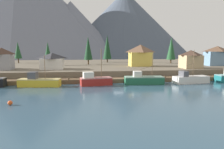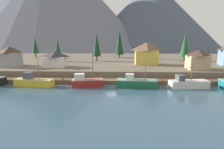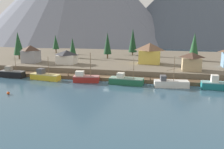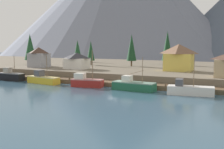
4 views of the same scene
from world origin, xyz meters
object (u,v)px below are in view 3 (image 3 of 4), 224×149
Objects in this scene: fishing_boat_teal at (220,85)px; conifer_back_left at (133,40)px; conifer_near_right at (73,46)px; conifer_mid_left at (18,43)px; channel_buoy at (8,93)px; fishing_boat_red at (85,78)px; fishing_boat_yellow at (45,76)px; house_tan at (192,61)px; fishing_boat_green at (126,81)px; house_white at (67,57)px; house_grey at (31,54)px; house_yellow at (150,53)px; conifer_back_right at (194,45)px; fishing_boat_white at (171,83)px; fishing_boat_black at (12,73)px; conifer_mid_right at (56,42)px; conifer_near_left at (107,43)px.

conifer_back_left is (-27.82, 40.79, 7.82)m from fishing_boat_teal.
conifer_near_right is 26.10m from conifer_back_left.
channel_buoy is (20.51, -35.53, -8.18)m from conifer_mid_left.
fishing_boat_yellow is at bearing 170.60° from fishing_boat_red.
house_tan is 8.03× the size of channel_buoy.
house_white is at bearing 152.99° from fishing_boat_green.
fishing_boat_red is 40.22m from conifer_mid_left.
conifer_back_left is 16.37× the size of channel_buoy.
house_white is 29.72m from channel_buoy.
conifer_back_left reaches higher than house_grey.
house_yellow is at bearing 42.12° from fishing_boat_red.
fishing_boat_white is at bearing -105.07° from conifer_back_right.
conifer_near_right reaches higher than fishing_boat_white.
conifer_mid_left is at bearing -179.74° from house_yellow.
fishing_boat_black is 35.39m from fishing_boat_green.
fishing_boat_white is 0.99× the size of fishing_boat_teal.
conifer_back_left reaches higher than conifer_mid_left.
conifer_mid_right reaches higher than fishing_boat_black.
house_white is at bearing 93.99° from fishing_boat_yellow.
house_white is 46.87m from conifer_back_right.
fishing_boat_black is at bearing -175.00° from fishing_boat_yellow.
channel_buoy is (-29.82, -35.76, -5.81)m from house_yellow.
house_grey reaches higher than fishing_boat_green.
fishing_boat_red reaches higher than house_white.
conifer_back_right is at bearing 22.24° from house_white.
fishing_boat_green is 50.35m from conifer_mid_left.
conifer_near_left is (-12.37, 29.27, 7.42)m from fishing_boat_green.
fishing_boat_teal is 0.80× the size of conifer_back_left.
fishing_boat_yellow is 1.10× the size of conifer_mid_right.
conifer_mid_right is (-52.02, 41.45, 6.64)m from fishing_boat_white.
fishing_boat_teal is at bearing -46.34° from house_yellow.
conifer_near_right reaches higher than fishing_boat_green.
fishing_boat_teal is at bearing 17.96° from channel_buoy.
conifer_back_right is (15.55, 11.22, 2.23)m from house_yellow.
conifer_near_left reaches higher than channel_buoy.
fishing_boat_green is 1.24× the size of house_yellow.
conifer_back_left is (22.34, 13.39, 1.62)m from conifer_near_right.
fishing_boat_yellow is 44.80m from conifer_mid_right.
conifer_back_right is at bearing 9.86° from conifer_mid_left.
conifer_mid_left is at bearing 119.99° from channel_buoy.
conifer_near_right is at bearing 21.86° from conifer_mid_left.
fishing_boat_red is at bearing -135.25° from conifer_back_right.
conifer_back_right reaches higher than conifer_near_right.
conifer_near_left is at bearing 76.67° from fishing_boat_yellow.
house_grey is 0.72× the size of conifer_mid_right.
house_tan is at bearing 119.36° from fishing_boat_teal.
house_yellow reaches higher than fishing_boat_red.
channel_buoy is at bearing -129.82° from house_yellow.
conifer_mid_left reaches higher than fishing_boat_green.
fishing_boat_green is 1.09× the size of conifer_mid_right.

